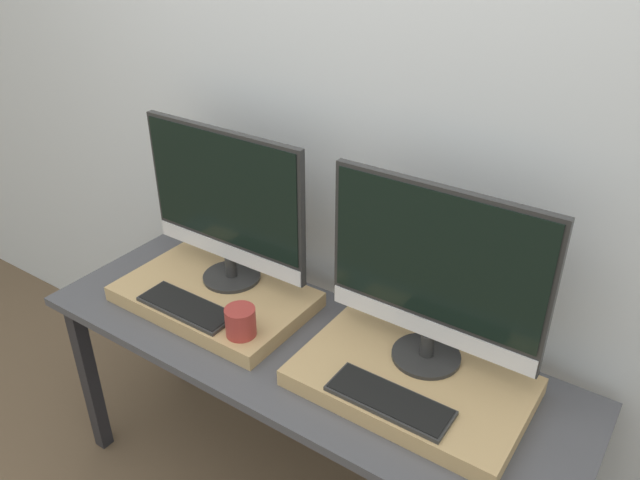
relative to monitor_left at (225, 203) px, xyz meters
The scene contains 9 objects.
wall_back 0.51m from the monitor_left, 35.04° to the left, with size 8.00×0.04×2.60m.
workbench 0.57m from the monitor_left, 15.93° to the right, with size 1.76×0.59×0.72m.
wooden_riser_left 0.33m from the monitor_left, 90.00° to the right, with size 0.64×0.40×0.05m.
monitor_left is the anchor object (origin of this frame).
keyboard_left 0.36m from the monitor_left, 90.00° to the right, with size 0.34×0.12×0.01m.
mug 0.40m from the monitor_left, 43.21° to the right, with size 0.09×0.09×0.09m.
wooden_riser_right 0.81m from the monitor_left, ahead, with size 0.64×0.40×0.05m.
monitor_right 0.74m from the monitor_left, ahead, with size 0.62×0.20×0.54m.
keyboard_right 0.82m from the monitor_left, 16.30° to the right, with size 0.34×0.12×0.01m.
Camera 1 is at (0.91, -0.92, 1.96)m, focal length 35.00 mm.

